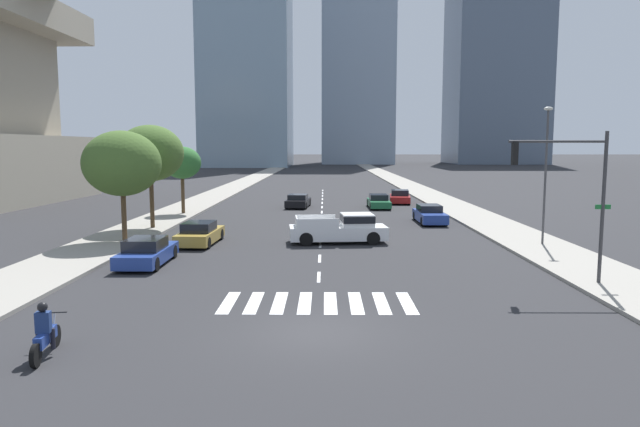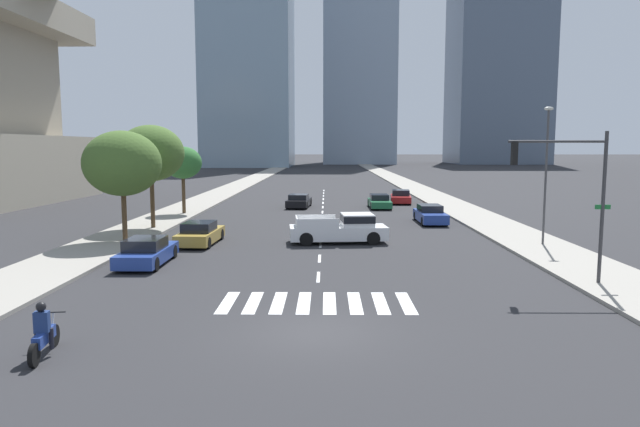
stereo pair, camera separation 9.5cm
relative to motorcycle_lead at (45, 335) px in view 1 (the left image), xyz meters
The scene contains 21 objects.
ground_plane 7.39m from the motorcycle_lead, 16.53° to the left, with size 800.00×800.00×0.00m, color #28282B.
sidewalk_east 37.32m from the motorcycle_lead, 59.32° to the left, with size 4.00×260.00×0.15m, color gray.
sidewalk_west 32.47m from the motorcycle_lead, 98.71° to the left, with size 4.00×260.00×0.15m, color gray.
crosswalk_near 8.81m from the motorcycle_lead, 36.55° to the left, with size 6.75×2.88×0.01m.
lane_divider_center 33.98m from the motorcycle_lead, 78.00° to the left, with size 0.14×50.00×0.01m.
motorcycle_lead is the anchor object (origin of this frame).
pickup_truck 19.74m from the motorcycle_lead, 64.99° to the left, with size 5.68×2.51×1.67m.
sedan_blue_0 30.41m from the motorcycle_lead, 60.67° to the left, with size 1.84×4.72×1.30m.
sedan_green_1 38.58m from the motorcycle_lead, 71.62° to the left, with size 1.86×4.67×1.22m.
sedan_red_2 43.52m from the motorcycle_lead, 70.34° to the left, with size 2.29×4.52×1.29m.
sedan_black_3 37.28m from the motorcycle_lead, 82.45° to the left, with size 2.24×4.48×1.21m.
sedan_gold_4 17.33m from the motorcycle_lead, 89.14° to the left, with size 2.02×4.55×1.29m.
sedan_blue_5 11.74m from the motorcycle_lead, 94.81° to the left, with size 1.86×4.48×1.28m.
traffic_signal_near 18.83m from the motorcycle_lead, 24.82° to the left, with size 4.05×0.28×5.93m.
street_lamp_east 25.89m from the motorcycle_lead, 40.92° to the left, with size 0.50×0.24×7.46m.
street_tree_nearest 18.57m from the motorcycle_lead, 103.12° to the left, with size 4.33×4.33×6.24m.
street_tree_second 23.75m from the motorcycle_lead, 100.17° to the left, with size 4.32×4.32×6.75m.
street_tree_third 31.67m from the motorcycle_lead, 97.52° to the left, with size 3.02×3.02×5.35m.
office_tower_left_skyline 154.32m from the motorcycle_lead, 95.47° to the left, with size 23.64×29.04×84.52m.
office_tower_center_skyline 182.95m from the motorcycle_lead, 84.23° to the left, with size 22.75×27.26×106.53m.
office_tower_right_skyline 189.75m from the motorcycle_lead, 70.24° to the left, with size 29.01×26.35×74.27m.
Camera 1 is at (0.25, -16.41, 5.47)m, focal length 31.92 mm.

